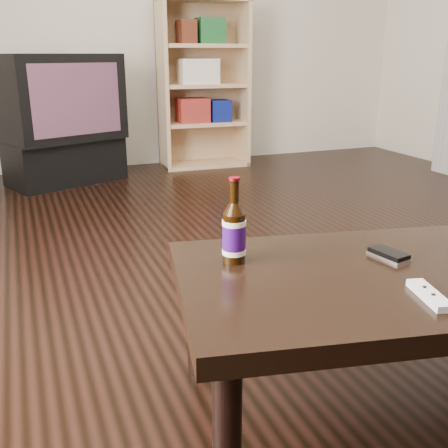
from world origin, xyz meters
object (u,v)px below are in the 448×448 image
object	(u,v)px
tv_stand	(66,161)
beer_bottle	(234,233)
coffee_table	(387,290)
remote	(429,295)
bookshelf	(202,82)
tv	(60,97)
phone	(389,254)

from	to	relation	value
tv_stand	beer_bottle	bearing A→B (deg)	-108.15
coffee_table	remote	xyz separation A→B (m)	(-0.02, -0.17, 0.06)
tv_stand	remote	bearing A→B (deg)	-102.79
bookshelf	beer_bottle	size ratio (longest dim) A/B	5.87
bookshelf	tv	bearing A→B (deg)	-166.11
tv	remote	distance (m)	3.43
remote	phone	bearing A→B (deg)	86.49
phone	remote	xyz separation A→B (m)	(-0.08, -0.25, -0.00)
phone	remote	bearing A→B (deg)	-117.92
tv	bookshelf	distance (m)	1.26
tv	coffee_table	size ratio (longest dim) A/B	0.80
phone	beer_bottle	bearing A→B (deg)	152.12
bookshelf	remote	world-z (taller)	bookshelf
coffee_table	beer_bottle	world-z (taller)	beer_bottle
coffee_table	beer_bottle	bearing A→B (deg)	149.37
tv	phone	size ratio (longest dim) A/B	7.95
tv_stand	coffee_table	xyz separation A→B (m)	(0.56, -3.21, 0.20)
beer_bottle	phone	xyz separation A→B (m)	(0.43, -0.13, -0.08)
coffee_table	phone	world-z (taller)	phone
remote	tv	bearing A→B (deg)	113.15
tv	phone	world-z (taller)	tv
tv	remote	size ratio (longest dim) A/B	6.14
bookshelf	remote	xyz separation A→B (m)	(-0.69, -3.63, -0.31)
tv	beer_bottle	xyz separation A→B (m)	(0.20, -3.00, -0.15)
beer_bottle	phone	world-z (taller)	beer_bottle
tv	phone	bearing A→B (deg)	-100.66
tv_stand	bookshelf	xyz separation A→B (m)	(1.23, 0.25, 0.57)
bookshelf	coffee_table	xyz separation A→B (m)	(-0.67, -3.46, -0.37)
tv	beer_bottle	bearing A→B (deg)	-108.16
bookshelf	beer_bottle	xyz separation A→B (m)	(-1.03, -3.25, -0.23)
tv_stand	remote	xyz separation A→B (m)	(0.54, -3.38, 0.26)
phone	tv_stand	bearing A→B (deg)	90.88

